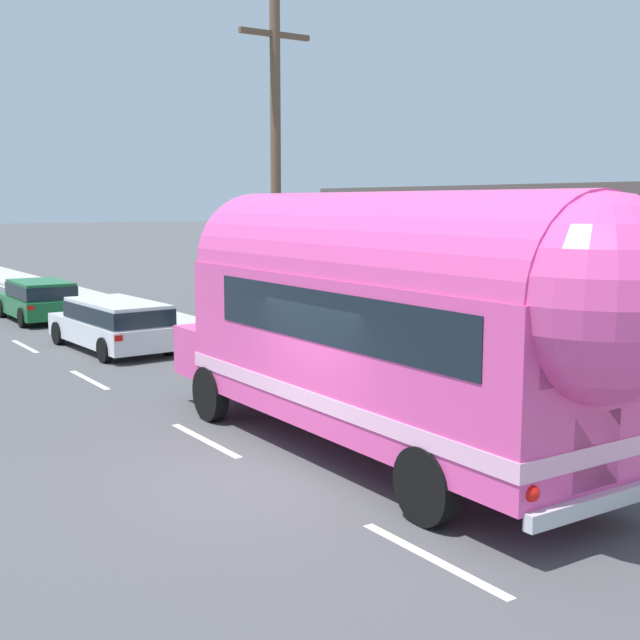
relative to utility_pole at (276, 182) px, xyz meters
name	(u,v)px	position (x,y,z in m)	size (l,w,h in m)	color
ground_plane	(278,478)	(-4.05, -6.73, -4.42)	(300.00, 300.00, 0.00)	#4C4C4F
lane_markings	(119,340)	(-1.50, 6.37, -4.42)	(3.76, 80.00, 0.01)	silver
sidewalk_slab	(242,345)	(0.83, 3.27, -4.35)	(2.52, 90.00, 0.15)	#ADA89E
utility_pole	(276,182)	(0.00, 0.00, 0.00)	(1.80, 0.24, 8.50)	brown
painted_bus	(398,315)	(-2.25, -7.20, -2.12)	(2.68, 10.56, 4.12)	#EA4C9E
car_lead	(114,321)	(-2.23, 4.72, -3.62)	(2.09, 4.86, 1.37)	white
car_second	(39,298)	(-2.27, 11.62, -3.64)	(1.95, 4.31, 1.37)	#196633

